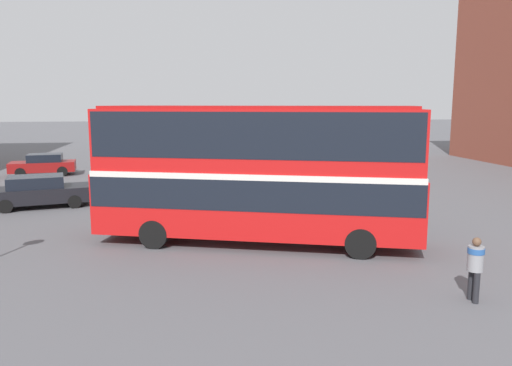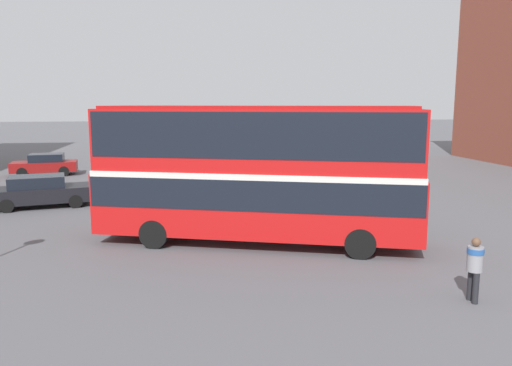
% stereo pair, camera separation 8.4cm
% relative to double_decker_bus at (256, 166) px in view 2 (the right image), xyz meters
% --- Properties ---
extents(ground_plane, '(240.00, 240.00, 0.00)m').
position_rel_double_decker_bus_xyz_m(ground_plane, '(-0.02, 0.78, -2.72)').
color(ground_plane, '#5B5B60').
extents(double_decker_bus, '(11.25, 5.87, 4.77)m').
position_rel_double_decker_bus_xyz_m(double_decker_bus, '(0.00, 0.00, 0.00)').
color(double_decker_bus, red).
rests_on(double_decker_bus, ground_plane).
extents(pedestrian_foreground, '(0.42, 0.42, 1.63)m').
position_rel_double_decker_bus_xyz_m(pedestrian_foreground, '(4.52, -5.91, -1.72)').
color(pedestrian_foreground, '#232328').
rests_on(pedestrian_foreground, ground_plane).
extents(parked_car_kerb_near, '(4.37, 2.41, 1.46)m').
position_rel_double_decker_bus_xyz_m(parked_car_kerb_near, '(-11.66, 18.62, -1.97)').
color(parked_car_kerb_near, maroon).
rests_on(parked_car_kerb_near, ground_plane).
extents(parked_car_kerb_far, '(4.99, 2.85, 1.49)m').
position_rel_double_decker_bus_xyz_m(parked_car_kerb_far, '(-9.11, 7.69, -1.97)').
color(parked_car_kerb_far, black).
rests_on(parked_car_kerb_far, ground_plane).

